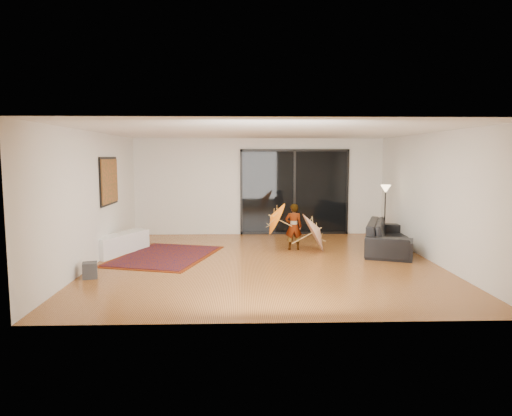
{
  "coord_description": "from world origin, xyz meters",
  "views": [
    {
      "loc": [
        -0.48,
        -9.33,
        2.2
      ],
      "look_at": [
        -0.18,
        0.37,
        1.1
      ],
      "focal_mm": 32.0,
      "sensor_mm": 36.0,
      "label": 1
    }
  ],
  "objects_px": {
    "sofa": "(389,236)",
    "child": "(294,227)",
    "ottoman": "(395,249)",
    "media_console": "(121,244)"
  },
  "relations": [
    {
      "from": "sofa",
      "to": "child",
      "type": "bearing_deg",
      "value": 104.84
    },
    {
      "from": "sofa",
      "to": "ottoman",
      "type": "distance_m",
      "value": 0.84
    },
    {
      "from": "media_console",
      "to": "child",
      "type": "distance_m",
      "value": 4.01
    },
    {
      "from": "sofa",
      "to": "child",
      "type": "distance_m",
      "value": 2.23
    },
    {
      "from": "media_console",
      "to": "sofa",
      "type": "height_order",
      "value": "sofa"
    },
    {
      "from": "media_console",
      "to": "ottoman",
      "type": "xyz_separation_m",
      "value": [
        6.09,
        -0.71,
        -0.02
      ]
    },
    {
      "from": "sofa",
      "to": "child",
      "type": "height_order",
      "value": "child"
    },
    {
      "from": "sofa",
      "to": "ottoman",
      "type": "xyz_separation_m",
      "value": [
        -0.11,
        -0.82,
        -0.14
      ]
    },
    {
      "from": "media_console",
      "to": "ottoman",
      "type": "distance_m",
      "value": 6.13
    },
    {
      "from": "ottoman",
      "to": "child",
      "type": "distance_m",
      "value": 2.36
    }
  ]
}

